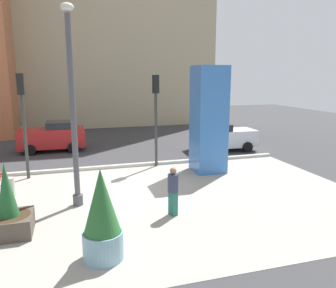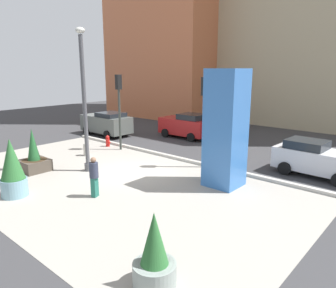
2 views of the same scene
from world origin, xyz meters
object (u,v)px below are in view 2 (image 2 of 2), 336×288
Objects in this scene: car_far_lane at (106,123)px; potted_plant_near_left at (34,158)px; potted_plant_near_right at (154,258)px; traffic_light_far_side at (205,108)px; potted_plant_curbside at (12,169)px; fire_hydrant at (108,141)px; car_curb_west at (317,159)px; art_pillar_blue at (226,129)px; traffic_light_corner at (119,100)px; car_passing_lane at (186,125)px; concrete_bollard at (87,150)px; pedestrian_crossing at (94,175)px; lamp_post at (84,104)px.

potted_plant_near_left is at bearing -61.20° from car_far_lane.
potted_plant_near_left is 9.25m from car_far_lane.
traffic_light_far_side is (-4.57, 8.55, 2.39)m from potted_plant_near_right.
fire_hydrant is (-3.89, 7.87, -0.77)m from potted_plant_curbside.
traffic_light_far_side reaches higher than car_far_lane.
art_pillar_blue is at bearing -123.80° from car_curb_west.
traffic_light_corner is (1.29, 0.02, 2.80)m from fire_hydrant.
car_far_lane is at bearing -147.92° from car_passing_lane.
potted_plant_near_left is 0.47× the size of traffic_light_corner.
potted_plant_curbside is 3.20× the size of concrete_bollard.
traffic_light_far_side reaches higher than potted_plant_near_left.
car_far_lane is 12.50m from pedestrian_crossing.
concrete_bollard is 8.06m from car_passing_lane.
traffic_light_corner is (-0.09, 5.76, 2.46)m from potted_plant_near_left.
lamp_post is 6.89m from art_pillar_blue.
car_passing_lane is 12.19m from pedestrian_crossing.
potted_plant_curbside reaches higher than car_curb_west.
art_pillar_blue is 1.19× the size of car_far_lane.
car_curb_west is at bearing 55.57° from pedestrian_crossing.
car_far_lane reaches higher than car_curb_west.
lamp_post reaches higher than potted_plant_near_right.
lamp_post is at bearing 148.96° from pedestrian_crossing.
lamp_post reaches higher than concrete_bollard.
art_pillar_blue is 13.28m from car_far_lane.
traffic_light_corner reaches higher than concrete_bollard.
fire_hydrant is at bearing 130.54° from lamp_post.
lamp_post is 9.94m from potted_plant_near_right.
traffic_light_corner is 8.05m from pedestrian_crossing.
car_passing_lane is (-7.45, 6.84, -1.62)m from art_pillar_blue.
concrete_bollard is at bearing -157.78° from traffic_light_far_side.
concrete_bollard is at bearing -100.24° from traffic_light_corner.
car_curb_west is 15.39m from car_far_lane.
car_far_lane reaches higher than fire_hydrant.
car_passing_lane is (2.18, 5.65, 0.55)m from fire_hydrant.
car_passing_lane is at bearing 86.01° from potted_plant_near_left.
lamp_post is at bearing -62.22° from traffic_light_corner.
traffic_light_corner is at bearing 108.29° from potted_plant_curbside.
car_curb_west reaches higher than concrete_bollard.
traffic_light_corner is 1.20× the size of car_passing_lane.
car_curb_west is (8.42, 10.69, -0.29)m from potted_plant_curbside.
concrete_bollard is at bearing -69.06° from fire_hydrant.
fire_hydrant is at bearing 172.99° from art_pillar_blue.
art_pillar_blue is at bearing -8.19° from traffic_light_corner.
fire_hydrant is at bearing 138.01° from pedestrian_crossing.
potted_plant_curbside is at bearing -61.60° from concrete_bollard.
potted_plant_curbside reaches higher than fire_hydrant.
lamp_post is at bearing -49.46° from fire_hydrant.
car_curb_west is (4.89, 2.43, -2.28)m from traffic_light_far_side.
art_pillar_blue is 3.05× the size of pedestrian_crossing.
lamp_post reaches higher than potted_plant_curbside.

